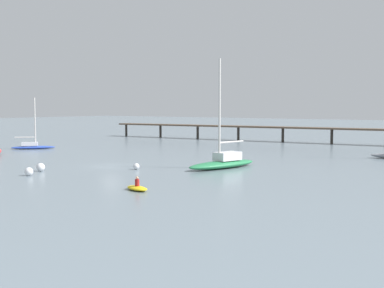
{
  "coord_description": "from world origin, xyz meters",
  "views": [
    {
      "loc": [
        39.51,
        -40.51,
        6.84
      ],
      "look_at": [
        0.0,
        16.02,
        1.5
      ],
      "focal_mm": 46.7,
      "sensor_mm": 36.0,
      "label": 1
    }
  ],
  "objects": [
    {
      "name": "ground_plane",
      "position": [
        0.0,
        0.0,
        0.0
      ],
      "size": [
        400.0,
        400.0,
        0.0
      ],
      "primitive_type": "plane",
      "color": "slate"
    },
    {
      "name": "pier",
      "position": [
        14.67,
        47.2,
        3.52
      ],
      "size": [
        74.83,
        10.29,
        6.52
      ],
      "color": "brown",
      "rests_on": "ground_plane"
    },
    {
      "name": "sailboat_green",
      "position": [
        11.24,
        5.94,
        0.73
      ],
      "size": [
        4.53,
        9.92,
        11.86
      ],
      "color": "#287F4C",
      "rests_on": "ground_plane"
    },
    {
      "name": "sailboat_blue",
      "position": [
        -25.77,
        9.13,
        0.56
      ],
      "size": [
        5.55,
        6.05,
        8.06
      ],
      "color": "#2D4CB7",
      "rests_on": "ground_plane"
    },
    {
      "name": "dinghy_yellow",
      "position": [
        13.04,
        -10.38,
        0.21
      ],
      "size": [
        2.77,
        1.9,
        1.14
      ],
      "color": "yellow",
      "rests_on": "ground_plane"
    },
    {
      "name": "mooring_buoy_near",
      "position": [
        -2.92,
        -7.31,
        0.43
      ],
      "size": [
        0.86,
        0.86,
        0.86
      ],
      "primitive_type": "sphere",
      "color": "silver",
      "rests_on": "ground_plane"
    },
    {
      "name": "mooring_buoy_mid",
      "position": [
        4.28,
        -0.5,
        0.33
      ],
      "size": [
        0.67,
        0.67,
        0.67
      ],
      "primitive_type": "sphere",
      "color": "silver",
      "rests_on": "ground_plane"
    },
    {
      "name": "mooring_buoy_outer",
      "position": [
        -1.17,
        -10.08,
        0.41
      ],
      "size": [
        0.82,
        0.82,
        0.82
      ],
      "primitive_type": "sphere",
      "color": "silver",
      "rests_on": "ground_plane"
    }
  ]
}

